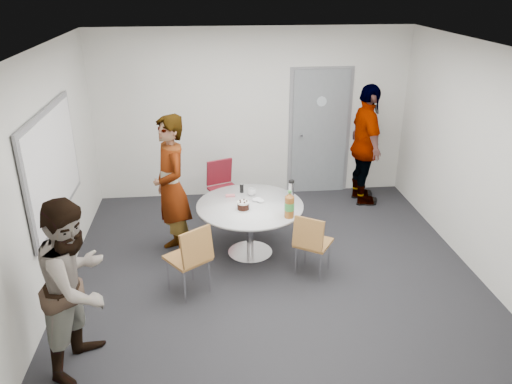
{
  "coord_description": "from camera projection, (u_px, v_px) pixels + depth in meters",
  "views": [
    {
      "loc": [
        -0.74,
        -5.23,
        3.4
      ],
      "look_at": [
        -0.17,
        0.25,
        0.99
      ],
      "focal_mm": 35.0,
      "sensor_mm": 36.0,
      "label": 1
    }
  ],
  "objects": [
    {
      "name": "floor",
      "position": [
        272.0,
        272.0,
        6.2
      ],
      "size": [
        5.0,
        5.0,
        0.0
      ],
      "primitive_type": "plane",
      "color": "black",
      "rests_on": "ground"
    },
    {
      "name": "ceiling",
      "position": [
        275.0,
        48.0,
        5.12
      ],
      "size": [
        5.0,
        5.0,
        0.0
      ],
      "primitive_type": "plane",
      "rotation": [
        3.14,
        0.0,
        0.0
      ],
      "color": "silver",
      "rests_on": "wall_back"
    },
    {
      "name": "wall_back",
      "position": [
        252.0,
        115.0,
        7.94
      ],
      "size": [
        5.0,
        0.0,
        5.0
      ],
      "primitive_type": "plane",
      "rotation": [
        1.57,
        0.0,
        0.0
      ],
      "color": "silver",
      "rests_on": "floor"
    },
    {
      "name": "wall_left",
      "position": [
        46.0,
        179.0,
        5.42
      ],
      "size": [
        0.0,
        5.0,
        5.0
      ],
      "primitive_type": "plane",
      "rotation": [
        1.57,
        0.0,
        1.57
      ],
      "color": "silver",
      "rests_on": "floor"
    },
    {
      "name": "wall_right",
      "position": [
        483.0,
        163.0,
        5.89
      ],
      "size": [
        0.0,
        5.0,
        5.0
      ],
      "primitive_type": "plane",
      "rotation": [
        1.57,
        0.0,
        -1.57
      ],
      "color": "silver",
      "rests_on": "floor"
    },
    {
      "name": "wall_front",
      "position": [
        323.0,
        304.0,
        3.38
      ],
      "size": [
        5.0,
        0.0,
        5.0
      ],
      "primitive_type": "plane",
      "rotation": [
        -1.57,
        0.0,
        0.0
      ],
      "color": "silver",
      "rests_on": "floor"
    },
    {
      "name": "door",
      "position": [
        319.0,
        132.0,
        8.15
      ],
      "size": [
        1.02,
        0.17,
        2.12
      ],
      "color": "slate",
      "rests_on": "wall_back"
    },
    {
      "name": "whiteboard",
      "position": [
        53.0,
        164.0,
        5.57
      ],
      "size": [
        0.04,
        1.9,
        1.25
      ],
      "color": "gray",
      "rests_on": "wall_left"
    },
    {
      "name": "table",
      "position": [
        253.0,
        211.0,
        6.36
      ],
      "size": [
        1.36,
        1.36,
        1.06
      ],
      "color": "silver",
      "rests_on": "floor"
    },
    {
      "name": "chair_near_left",
      "position": [
        192.0,
        254.0,
        5.56
      ],
      "size": [
        0.6,
        0.61,
        0.88
      ],
      "rotation": [
        0.0,
        0.0,
        0.63
      ],
      "color": "brown",
      "rests_on": "floor"
    },
    {
      "name": "chair_near_right",
      "position": [
        311.0,
        240.0,
        5.94
      ],
      "size": [
        0.55,
        0.56,
        0.82
      ],
      "rotation": [
        0.0,
        0.0,
        -0.58
      ],
      "color": "brown",
      "rests_on": "floor"
    },
    {
      "name": "chair_far",
      "position": [
        223.0,
        183.0,
        7.46
      ],
      "size": [
        0.54,
        0.57,
        0.87
      ],
      "rotation": [
        0.0,
        0.0,
        3.52
      ],
      "color": "maroon",
      "rests_on": "floor"
    },
    {
      "name": "person_main",
      "position": [
        171.0,
        188.0,
        6.27
      ],
      "size": [
        0.65,
        0.79,
        1.87
      ],
      "primitive_type": "imported",
      "rotation": [
        0.0,
        0.0,
        -1.23
      ],
      "color": "#A5C6EA",
      "rests_on": "floor"
    },
    {
      "name": "person_left",
      "position": [
        77.0,
        285.0,
        4.46
      ],
      "size": [
        0.86,
        0.98,
        1.69
      ],
      "primitive_type": "imported",
      "rotation": [
        0.0,
        0.0,
        1.26
      ],
      "color": "white",
      "rests_on": "floor"
    },
    {
      "name": "person_right",
      "position": [
        366.0,
        145.0,
        7.75
      ],
      "size": [
        0.47,
        1.12,
        1.91
      ],
      "primitive_type": "imported",
      "rotation": [
        0.0,
        0.0,
        1.57
      ],
      "color": "black",
      "rests_on": "floor"
    }
  ]
}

